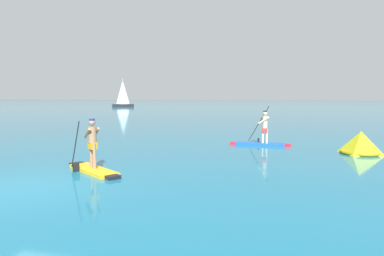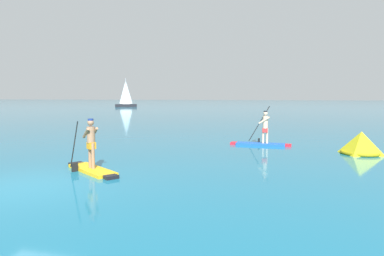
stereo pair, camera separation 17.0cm
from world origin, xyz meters
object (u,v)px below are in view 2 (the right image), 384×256
object	(u,v)px
paddleboarder_mid_center	(91,160)
paddleboarder_far_right	(262,138)
race_marker_buoy	(361,144)
sailboat_left_horizon	(126,103)

from	to	relation	value
paddleboarder_mid_center	paddleboarder_far_right	bearing A→B (deg)	-88.77
paddleboarder_mid_center	paddleboarder_far_right	distance (m)	9.14
paddleboarder_far_right	race_marker_buoy	world-z (taller)	paddleboarder_far_right
paddleboarder_far_right	race_marker_buoy	size ratio (longest dim) A/B	1.63
paddleboarder_far_right	race_marker_buoy	bearing A→B (deg)	161.21
paddleboarder_far_right	sailboat_left_horizon	world-z (taller)	sailboat_left_horizon
paddleboarder_mid_center	race_marker_buoy	xyz separation A→B (m)	(9.27, 6.06, 0.05)
paddleboarder_mid_center	paddleboarder_far_right	world-z (taller)	paddleboarder_far_right
paddleboarder_mid_center	paddleboarder_far_right	xyz separation A→B (m)	(4.98, 7.66, -0.02)
paddleboarder_mid_center	sailboat_left_horizon	size ratio (longest dim) A/B	0.41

